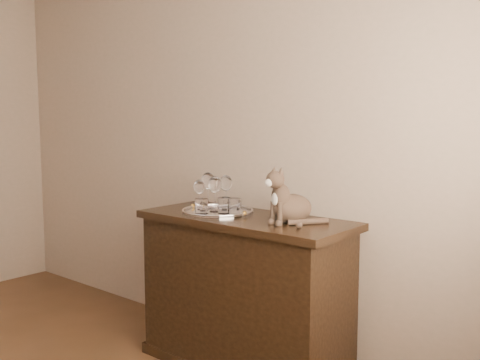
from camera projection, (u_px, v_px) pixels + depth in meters
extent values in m
cube|color=tan|center=(203.00, 122.00, 3.43)|extent=(4.00, 0.10, 2.70)
cube|color=tan|center=(67.00, 136.00, 0.44)|extent=(0.10, 4.50, 2.70)
cylinder|color=silver|center=(218.00, 212.00, 2.99)|extent=(0.40, 0.40, 0.01)
cylinder|color=white|center=(225.00, 206.00, 2.90)|extent=(0.08, 0.08, 0.09)
cylinder|color=silver|center=(201.00, 206.00, 2.90)|extent=(0.07, 0.07, 0.08)
cylinder|color=white|center=(234.00, 206.00, 2.89)|extent=(0.08, 0.08, 0.09)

